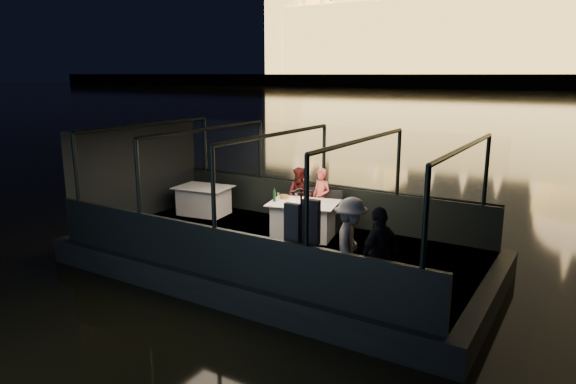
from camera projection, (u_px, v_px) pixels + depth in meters
The scene contains 28 objects.
river_water at pixel (564, 101), 77.18m from camera, with size 500.00×500.00×0.00m, color black.
boat_hull at pixel (278, 268), 10.72m from camera, with size 8.60×4.40×1.00m, color black.
boat_deck at pixel (278, 246), 10.61m from camera, with size 8.00×4.00×0.04m, color black.
gunwale_port at pixel (323, 204), 12.17m from camera, with size 8.00×0.08×0.90m, color black.
gunwale_starboard at pixel (215, 252), 8.85m from camera, with size 8.00×0.08×0.90m, color black.
cabin_glass_port at pixel (324, 156), 11.91m from camera, with size 8.00×0.02×1.40m, color #99B2B2, non-canonical shape.
cabin_glass_starboard at pixel (213, 187), 8.59m from camera, with size 8.00×0.02×1.40m, color #99B2B2, non-canonical shape.
cabin_roof_glass at pixel (277, 134), 10.09m from camera, with size 8.00×4.00×0.02m, color #99B2B2, non-canonical shape.
end_wall_fore at pixel (138, 172), 12.39m from camera, with size 0.02×4.00×2.30m, color black, non-canonical shape.
end_wall_aft at pixel (485, 220), 8.31m from camera, with size 0.02×4.00×2.30m, color black, non-canonical shape.
canopy_ribs at pixel (278, 191), 10.35m from camera, with size 8.00×4.00×2.30m, color black, non-canonical shape.
dining_table_central at pixel (303, 220), 11.08m from camera, with size 1.45×1.05×0.77m, color silver.
dining_table_aft at pixel (204, 199), 12.88m from camera, with size 1.34×0.97×0.71m, color white.
chair_port_left at pixel (302, 207), 11.84m from camera, with size 0.42×0.42×0.90m, color black.
chair_port_right at pixel (329, 212), 11.45m from camera, with size 0.42×0.42×0.90m, color black.
coat_stand at pixel (301, 238), 8.16m from camera, with size 0.48×0.38×1.71m, color black, non-canonical shape.
person_woman_coral at pixel (321, 196), 11.66m from camera, with size 0.50×0.33×1.38m, color #E85A54.
person_man_maroon at pixel (300, 194), 11.87m from camera, with size 0.65×0.51×1.36m, color #451313.
passenger_stripe at pixel (351, 239), 8.30m from camera, with size 0.99×0.56×1.54m, color white.
passenger_dark at pixel (379, 248), 7.84m from camera, with size 0.89×0.37×1.51m, color black.
wine_bottle at pixel (274, 195), 11.05m from camera, with size 0.06×0.06×0.30m, color #153A1E.
bread_basket at pixel (284, 197), 11.35m from camera, with size 0.20×0.20×0.08m, color olive.
amber_candle at pixel (302, 200), 11.05m from camera, with size 0.06×0.06×0.09m, color #FFA23F.
plate_near at pixel (309, 206), 10.69m from camera, with size 0.24×0.24×0.01m, color silver.
plate_far at pixel (290, 198), 11.37m from camera, with size 0.22×0.22×0.01m, color white.
wine_glass_white at pixel (278, 196), 11.15m from camera, with size 0.06×0.06×0.17m, color silver, non-canonical shape.
wine_glass_red at pixel (308, 197), 11.11m from camera, with size 0.06×0.06×0.17m, color silver, non-canonical shape.
wine_glass_empty at pixel (296, 199), 10.89m from camera, with size 0.07×0.07×0.21m, color white, non-canonical shape.
Camera 1 is at (5.46, -8.49, 3.95)m, focal length 32.00 mm.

